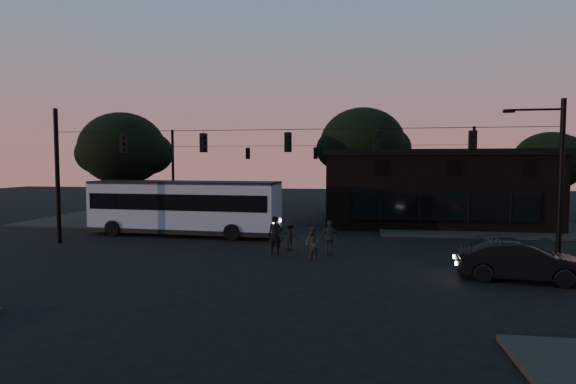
# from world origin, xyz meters

# --- Properties ---
(ground) EXTENTS (120.00, 120.00, 0.00)m
(ground) POSITION_xyz_m (0.00, 0.00, 0.00)
(ground) COLOR black
(ground) RESTS_ON ground
(sidewalk_far_right) EXTENTS (14.00, 10.00, 0.15)m
(sidewalk_far_right) POSITION_xyz_m (12.00, 14.00, 0.07)
(sidewalk_far_right) COLOR black
(sidewalk_far_right) RESTS_ON ground
(sidewalk_far_left) EXTENTS (14.00, 10.00, 0.15)m
(sidewalk_far_left) POSITION_xyz_m (-14.00, 14.00, 0.07)
(sidewalk_far_left) COLOR black
(sidewalk_far_left) RESTS_ON ground
(building) EXTENTS (15.40, 10.41, 5.40)m
(building) POSITION_xyz_m (9.00, 15.97, 2.71)
(building) COLOR black
(building) RESTS_ON ground
(tree_behind) EXTENTS (7.60, 7.60, 9.43)m
(tree_behind) POSITION_xyz_m (4.00, 22.00, 6.19)
(tree_behind) COLOR black
(tree_behind) RESTS_ON ground
(tree_right) EXTENTS (5.20, 5.20, 6.86)m
(tree_right) POSITION_xyz_m (18.00, 18.00, 4.63)
(tree_right) COLOR black
(tree_right) RESTS_ON ground
(tree_left) EXTENTS (6.40, 6.40, 8.30)m
(tree_left) POSITION_xyz_m (-14.00, 13.00, 5.57)
(tree_left) COLOR black
(tree_left) RESTS_ON ground
(signal_rig_near) EXTENTS (26.24, 0.30, 7.50)m
(signal_rig_near) POSITION_xyz_m (0.00, 4.00, 4.45)
(signal_rig_near) COLOR black
(signal_rig_near) RESTS_ON ground
(signal_rig_far) EXTENTS (26.24, 0.30, 7.50)m
(signal_rig_far) POSITION_xyz_m (0.00, 20.00, 4.20)
(signal_rig_far) COLOR black
(signal_rig_far) RESTS_ON ground
(bus) EXTENTS (12.09, 3.49, 3.37)m
(bus) POSITION_xyz_m (-7.09, 7.76, 1.89)
(bus) COLOR #8E98B4
(bus) RESTS_ON ground
(car) EXTENTS (4.78, 2.25, 1.51)m
(car) POSITION_xyz_m (9.69, -0.77, 0.76)
(car) COLOR black
(car) RESTS_ON ground
(pedestrian_a) EXTENTS (0.71, 0.48, 1.90)m
(pedestrian_a) POSITION_xyz_m (-0.44, 2.65, 0.95)
(pedestrian_a) COLOR black
(pedestrian_a) RESTS_ON ground
(pedestrian_b) EXTENTS (0.95, 0.96, 1.56)m
(pedestrian_b) POSITION_xyz_m (1.48, 1.64, 0.78)
(pedestrian_b) COLOR #2D2B28
(pedestrian_b) RESTS_ON ground
(pedestrian_c) EXTENTS (1.07, 0.67, 1.70)m
(pedestrian_c) POSITION_xyz_m (2.21, 2.98, 0.85)
(pedestrian_c) COLOR #25262D
(pedestrian_c) RESTS_ON ground
(pedestrian_d) EXTENTS (1.11, 0.84, 1.53)m
(pedestrian_d) POSITION_xyz_m (0.12, 3.81, 0.76)
(pedestrian_d) COLOR black
(pedestrian_d) RESTS_ON ground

